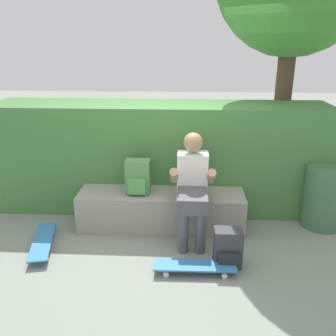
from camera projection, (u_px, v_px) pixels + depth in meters
ground_plane at (159, 244)px, 4.06m from camera, size 24.00×24.00×0.00m
bench_main at (161, 210)px, 4.36m from camera, size 1.95×0.50×0.45m
person_skater at (192, 185)px, 3.99m from camera, size 0.49×0.62×1.20m
skateboard_near_person at (195, 266)px, 3.54m from camera, size 0.80×0.21×0.09m
skateboard_beside_bench at (43, 241)px, 3.97m from camera, size 0.38×0.82×0.09m
backpack_on_bench at (138, 177)px, 4.22m from camera, size 0.28×0.23×0.40m
backpack_on_ground at (228, 249)px, 3.61m from camera, size 0.28×0.23×0.40m
hedge_row at (161, 157)px, 4.78m from camera, size 4.23×0.76×1.39m
trash_bin at (324, 196)px, 4.35m from camera, size 0.50×0.50×0.77m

